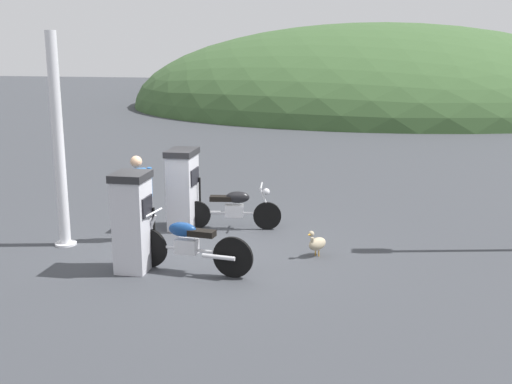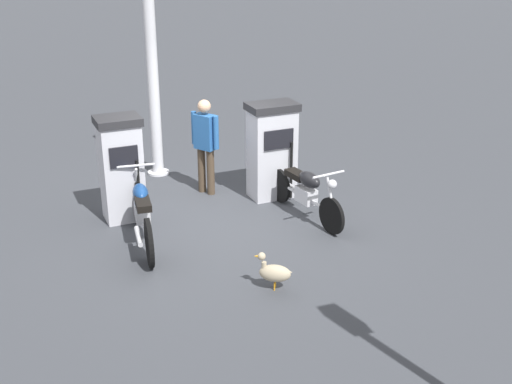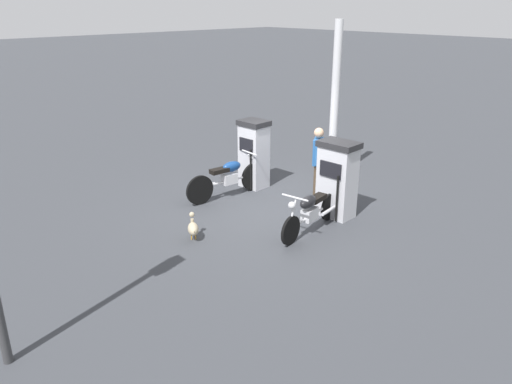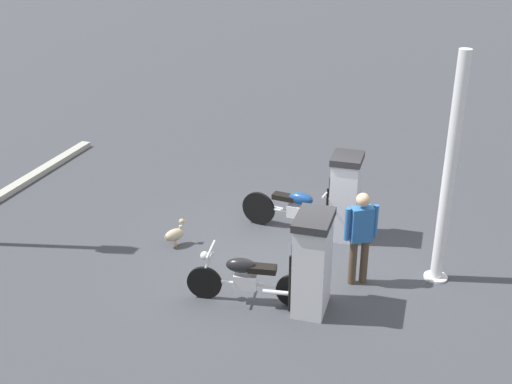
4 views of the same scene
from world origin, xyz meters
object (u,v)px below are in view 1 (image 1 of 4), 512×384
object	(u,v)px
motorcycle_far_pump	(234,207)
attendant_person	(138,193)
fuel_pump_near	(133,221)
fuel_pump_far	(183,189)
canopy_support_pole	(59,146)
wandering_duck	(317,243)
motorcycle_near_pump	(188,244)

from	to	relation	value
motorcycle_far_pump	attendant_person	xyz separation A→B (m)	(-1.57, -1.14, 0.48)
fuel_pump_near	fuel_pump_far	bearing A→B (deg)	90.00
fuel_pump_near	attendant_person	xyz separation A→B (m)	(-0.56, 1.52, 0.10)
canopy_support_pole	fuel_pump_near	bearing A→B (deg)	-28.26
attendant_person	wandering_duck	size ratio (longest dim) A/B	3.29
motorcycle_far_pump	motorcycle_near_pump	bearing A→B (deg)	-92.55
motorcycle_far_pump	attendant_person	size ratio (longest dim) A/B	1.21
wandering_duck	fuel_pump_near	bearing A→B (deg)	-155.02
motorcycle_far_pump	canopy_support_pole	size ratio (longest dim) A/B	0.51
attendant_person	fuel_pump_far	bearing A→B (deg)	60.48
fuel_pump_far	canopy_support_pole	size ratio (longest dim) A/B	0.42
fuel_pump_near	wandering_duck	world-z (taller)	fuel_pump_near
wandering_duck	canopy_support_pole	bearing A→B (deg)	-175.48
motorcycle_near_pump	canopy_support_pole	xyz separation A→B (m)	(-2.70, 0.87, 1.39)
canopy_support_pole	attendant_person	bearing A→B (deg)	24.00
fuel_pump_far	motorcycle_near_pump	xyz separation A→B (m)	(0.90, -2.41, -0.35)
motorcycle_far_pump	attendant_person	world-z (taller)	attendant_person
fuel_pump_far	motorcycle_far_pump	xyz separation A→B (m)	(1.01, 0.15, -0.37)
motorcycle_far_pump	canopy_support_pole	distance (m)	3.58
attendant_person	canopy_support_pole	world-z (taller)	canopy_support_pole
attendant_person	canopy_support_pole	distance (m)	1.65
motorcycle_near_pump	wandering_duck	distance (m)	2.34
motorcycle_near_pump	attendant_person	world-z (taller)	attendant_person
motorcycle_near_pump	canopy_support_pole	size ratio (longest dim) A/B	0.56
wandering_duck	canopy_support_pole	world-z (taller)	canopy_support_pole
fuel_pump_far	attendant_person	bearing A→B (deg)	-119.52
fuel_pump_near	canopy_support_pole	xyz separation A→B (m)	(-1.80, 0.97, 1.03)
fuel_pump_far	motorcycle_near_pump	distance (m)	2.59
motorcycle_near_pump	wandering_duck	xyz separation A→B (m)	(1.97, 1.24, -0.24)
motorcycle_near_pump	attendant_person	distance (m)	2.09
fuel_pump_near	motorcycle_far_pump	world-z (taller)	fuel_pump_near
fuel_pump_far	wandering_duck	size ratio (longest dim) A/B	3.26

